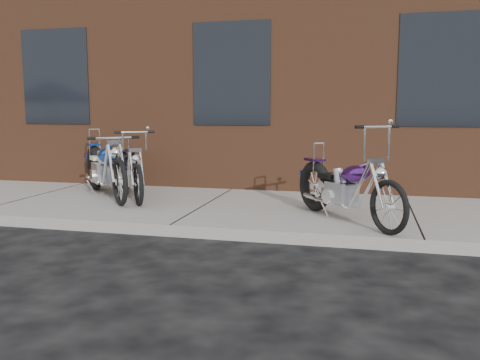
# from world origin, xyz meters

# --- Properties ---
(ground) EXTENTS (120.00, 120.00, 0.00)m
(ground) POSITION_xyz_m (0.00, 0.00, 0.00)
(ground) COLOR black
(ground) RESTS_ON ground
(sidewalk) EXTENTS (22.00, 3.00, 0.15)m
(sidewalk) POSITION_xyz_m (0.00, 1.50, 0.07)
(sidewalk) COLOR gray
(sidewalk) RESTS_ON ground
(building_brick) EXTENTS (22.00, 10.00, 8.00)m
(building_brick) POSITION_xyz_m (0.00, 8.00, 4.00)
(building_brick) COLOR brown
(building_brick) RESTS_ON ground
(chopper_purple) EXTENTS (1.46, 1.81, 1.25)m
(chopper_purple) POSITION_xyz_m (2.10, 0.80, 0.55)
(chopper_purple) COLOR black
(chopper_purple) RESTS_ON sidewalk
(chopper_blue) EXTENTS (1.74, 1.94, 1.08)m
(chopper_blue) POSITION_xyz_m (-1.82, 1.74, 0.60)
(chopper_blue) COLOR black
(chopper_blue) RESTS_ON sidewalk
(chopper_third) EXTENTS (1.31, 1.85, 1.11)m
(chopper_third) POSITION_xyz_m (-1.39, 1.78, 0.54)
(chopper_third) COLOR black
(chopper_third) RESTS_ON sidewalk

